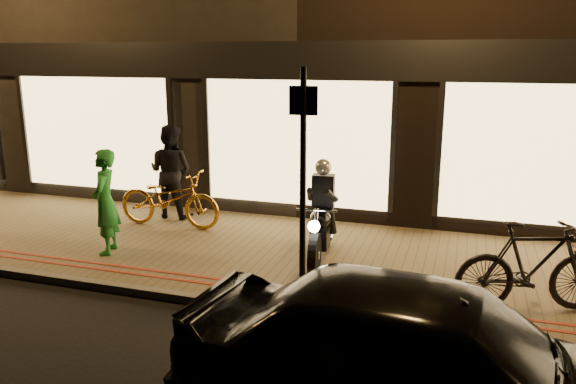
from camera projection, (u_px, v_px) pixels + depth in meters
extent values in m
plane|color=black|center=(208.00, 307.00, 7.44)|extent=(90.00, 90.00, 0.00)
cube|color=brown|center=(261.00, 253.00, 9.27)|extent=(50.00, 4.00, 0.12)
cube|color=#59544C|center=(209.00, 301.00, 7.47)|extent=(50.00, 0.14, 0.12)
cube|color=maroon|center=(222.00, 286.00, 7.82)|extent=(50.00, 0.06, 0.01)
cube|color=maroon|center=(228.00, 280.00, 8.01)|extent=(50.00, 0.06, 0.01)
cube|color=black|center=(152.00, 20.00, 16.53)|extent=(12.00, 10.00, 8.50)
cube|color=black|center=(296.00, 61.00, 10.34)|extent=(48.00, 0.12, 0.70)
cube|color=#FFD27F|center=(96.00, 133.00, 12.04)|extent=(3.60, 0.06, 2.38)
cube|color=#FFD27F|center=(296.00, 143.00, 10.69)|extent=(3.60, 0.06, 2.38)
cube|color=#FFD27F|center=(553.00, 156.00, 9.35)|extent=(3.60, 0.06, 2.38)
cylinder|color=black|center=(314.00, 255.00, 8.11)|extent=(0.19, 0.65, 0.64)
cylinder|color=black|center=(326.00, 228.00, 9.35)|extent=(0.19, 0.65, 0.64)
cylinder|color=silver|center=(314.00, 255.00, 8.11)|extent=(0.16, 0.16, 0.14)
cylinder|color=silver|center=(326.00, 228.00, 9.35)|extent=(0.16, 0.16, 0.14)
cube|color=black|center=(321.00, 235.00, 8.76)|extent=(0.34, 0.73, 0.30)
ellipsoid|color=black|center=(320.00, 219.00, 8.56)|extent=(0.38, 0.54, 0.29)
cube|color=black|center=(324.00, 211.00, 8.97)|extent=(0.28, 0.57, 0.09)
cylinder|color=silver|center=(317.00, 210.00, 8.10)|extent=(0.60, 0.10, 0.03)
cylinder|color=silver|center=(315.00, 234.00, 8.09)|extent=(0.09, 0.33, 0.71)
sphere|color=white|center=(314.00, 226.00, 7.91)|extent=(0.19, 0.19, 0.17)
cylinder|color=silver|center=(332.00, 234.00, 9.19)|extent=(0.13, 0.55, 0.07)
cube|color=black|center=(323.00, 192.00, 8.76)|extent=(0.36, 0.26, 0.55)
sphere|color=#AAACB1|center=(323.00, 167.00, 8.61)|extent=(0.29, 0.29, 0.26)
cylinder|color=black|center=(310.00, 194.00, 8.48)|extent=(0.24, 0.60, 0.34)
cylinder|color=black|center=(331.00, 195.00, 8.42)|extent=(0.10, 0.60, 0.34)
cylinder|color=black|center=(314.00, 220.00, 8.86)|extent=(0.22, 0.29, 0.46)
cylinder|color=black|center=(331.00, 221.00, 8.81)|extent=(0.17, 0.29, 0.46)
cylinder|color=black|center=(303.00, 189.00, 7.00)|extent=(0.09, 0.09, 3.00)
cube|color=black|center=(303.00, 101.00, 6.74)|extent=(0.35, 0.06, 0.35)
imported|color=#C18022|center=(169.00, 199.00, 10.41)|extent=(2.03, 0.73, 1.06)
imported|color=black|center=(533.00, 266.00, 6.96)|extent=(2.01, 1.13, 1.17)
imported|color=#217C2B|center=(105.00, 202.00, 8.95)|extent=(0.59, 0.72, 1.70)
imported|color=black|center=(171.00, 172.00, 10.96)|extent=(0.91, 0.72, 1.83)
imported|color=black|center=(431.00, 366.00, 4.64)|extent=(4.55, 2.19, 1.50)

